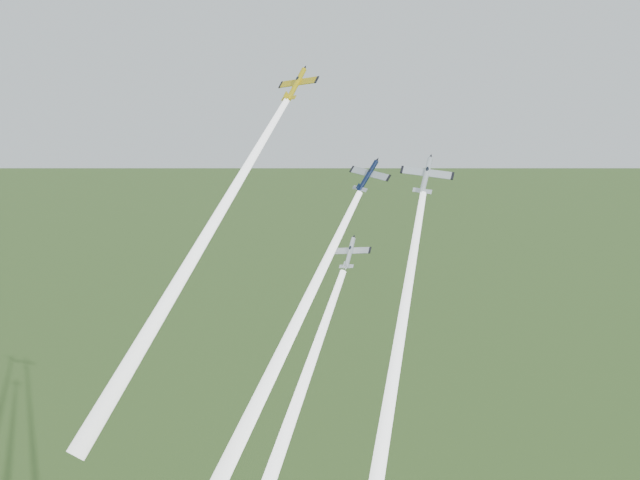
{
  "coord_description": "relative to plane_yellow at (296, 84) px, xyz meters",
  "views": [
    {
      "loc": [
        56.31,
        -110.47,
        116.82
      ],
      "look_at": [
        0.0,
        -6.0,
        92.0
      ],
      "focal_mm": 45.0,
      "sensor_mm": 36.0,
      "label": 1
    }
  ],
  "objects": [
    {
      "name": "smoke_trail_silver_low",
      "position": [
        12.54,
        -26.09,
        -46.85
      ],
      "size": [
        2.78,
        38.16,
        41.35
      ],
      "primitive_type": null,
      "rotation": [
        -0.74,
        0.0,
        0.0
      ],
      "color": "white"
    },
    {
      "name": "plane_silver_low",
      "position": [
        12.46,
        -5.83,
        -24.71
      ],
      "size": [
        7.29,
        5.21,
        6.36
      ],
      "primitive_type": null,
      "rotation": [
        0.83,
        -0.13,
        0.0
      ],
      "color": "#ABB2B9"
    },
    {
      "name": "smoke_trail_silver_right",
      "position": [
        27.47,
        -26.96,
        -43.31
      ],
      "size": [
        13.04,
        52.42,
        57.52
      ],
      "primitive_type": null,
      "rotation": [
        -0.74,
        0.0,
        0.2
      ],
      "color": "white"
    },
    {
      "name": "smoke_trail_navy",
      "position": [
        8.84,
        -20.72,
        -37.31
      ],
      "size": [
        9.23,
        40.61,
        44.16
      ],
      "primitive_type": null,
      "rotation": [
        -0.74,
        0.0,
        -0.16
      ],
      "color": "white"
    },
    {
      "name": "plane_yellow",
      "position": [
        0.0,
        0.0,
        0.0
      ],
      "size": [
        8.66,
        8.04,
        7.6
      ],
      "primitive_type": null,
      "rotation": [
        0.83,
        -0.11,
        -0.22
      ],
      "color": "gold"
    },
    {
      "name": "plane_navy",
      "position": [
        12.34,
        0.54,
        -13.75
      ],
      "size": [
        8.55,
        6.66,
        6.92
      ],
      "primitive_type": null,
      "rotation": [
        0.83,
        0.13,
        -0.16
      ],
      "color": "#0C1735"
    },
    {
      "name": "smoke_trail_yellow",
      "position": [
        -4.87,
        -21.99,
        -24.62
      ],
      "size": [
        11.79,
        42.23,
        46.29
      ],
      "primitive_type": null,
      "rotation": [
        -0.74,
        0.0,
        -0.22
      ],
      "color": "white"
    },
    {
      "name": "plane_silver_right",
      "position": [
        22.01,
        0.16,
        -13.08
      ],
      "size": [
        8.58,
        7.8,
        7.39
      ],
      "primitive_type": null,
      "rotation": [
        0.83,
        0.09,
        0.2
      ],
      "color": "silver"
    }
  ]
}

